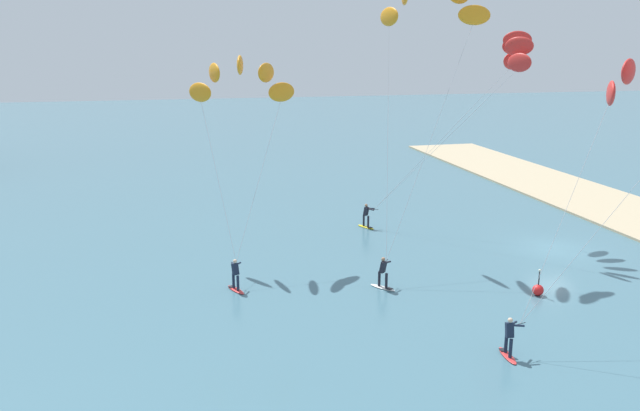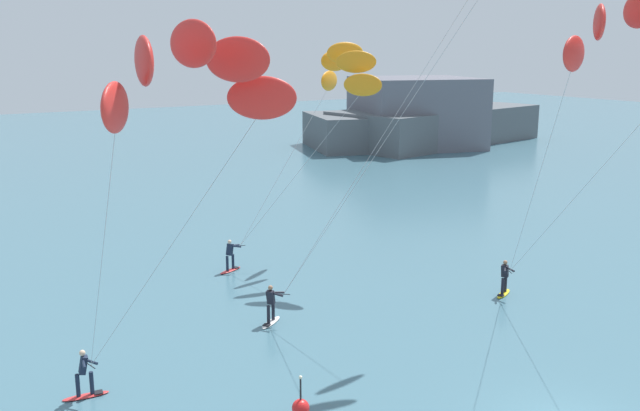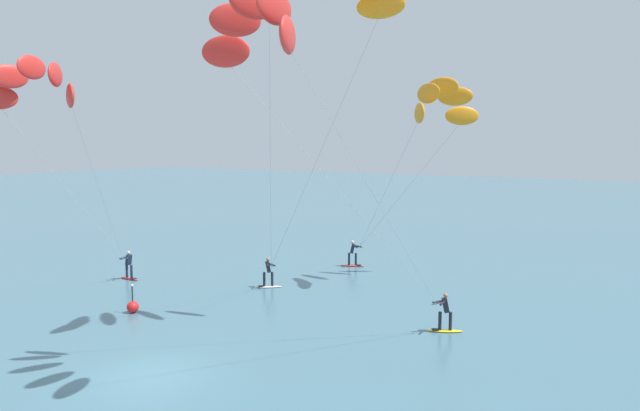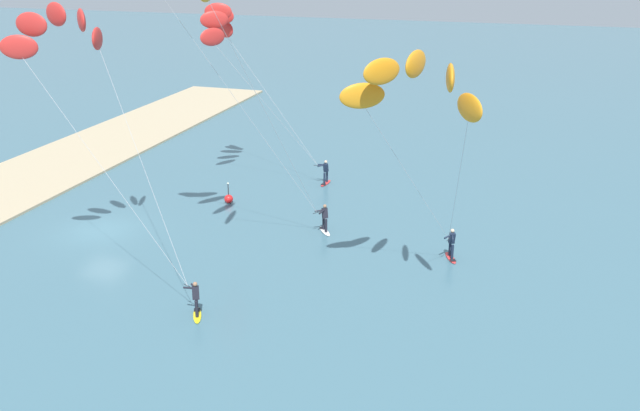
{
  "view_description": "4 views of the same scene",
  "coord_description": "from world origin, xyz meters",
  "px_view_note": "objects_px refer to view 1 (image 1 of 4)",
  "views": [
    {
      "loc": [
        -32.79,
        22.69,
        12.14
      ],
      "look_at": [
        -4.33,
        15.84,
        4.75
      ],
      "focal_mm": 35.7,
      "sensor_mm": 36.0,
      "label": 1
    },
    {
      "loc": [
        -16.36,
        -12.32,
        11.35
      ],
      "look_at": [
        -0.68,
        13.4,
        4.53
      ],
      "focal_mm": 39.35,
      "sensor_mm": 36.0,
      "label": 2
    },
    {
      "loc": [
        15.09,
        -14.27,
        8.11
      ],
      "look_at": [
        -0.79,
        13.04,
        4.67
      ],
      "focal_mm": 33.65,
      "sensor_mm": 36.0,
      "label": 3
    },
    {
      "loc": [
        31.87,
        23.32,
        15.6
      ],
      "look_at": [
        0.1,
        13.3,
        3.09
      ],
      "focal_mm": 39.49,
      "sensor_mm": 36.0,
      "label": 4
    }
  ],
  "objects_px": {
    "kitesurfer_downwind": "(240,85)",
    "marker_buoy": "(538,290)",
    "kitesurfer_nearshore": "(510,59)",
    "kitesurfer_far_out": "(430,10)"
  },
  "relations": [
    {
      "from": "kitesurfer_downwind",
      "to": "marker_buoy",
      "type": "xyz_separation_m",
      "value": [
        -10.16,
        -13.4,
        -9.65
      ]
    },
    {
      "from": "kitesurfer_nearshore",
      "to": "marker_buoy",
      "type": "relative_size",
      "value": 9.43
    },
    {
      "from": "kitesurfer_nearshore",
      "to": "marker_buoy",
      "type": "xyz_separation_m",
      "value": [
        -10.07,
        3.28,
        -11.03
      ]
    },
    {
      "from": "kitesurfer_nearshore",
      "to": "kitesurfer_downwind",
      "type": "height_order",
      "value": "kitesurfer_nearshore"
    },
    {
      "from": "kitesurfer_nearshore",
      "to": "kitesurfer_downwind",
      "type": "relative_size",
      "value": 1.12
    },
    {
      "from": "kitesurfer_far_out",
      "to": "kitesurfer_downwind",
      "type": "xyz_separation_m",
      "value": [
        1.24,
        10.77,
        -4.16
      ]
    },
    {
      "from": "kitesurfer_nearshore",
      "to": "kitesurfer_downwind",
      "type": "distance_m",
      "value": 16.74
    },
    {
      "from": "kitesurfer_downwind",
      "to": "marker_buoy",
      "type": "distance_m",
      "value": 19.39
    },
    {
      "from": "kitesurfer_nearshore",
      "to": "kitesurfer_far_out",
      "type": "height_order",
      "value": "kitesurfer_far_out"
    },
    {
      "from": "kitesurfer_far_out",
      "to": "kitesurfer_downwind",
      "type": "height_order",
      "value": "kitesurfer_far_out"
    }
  ]
}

